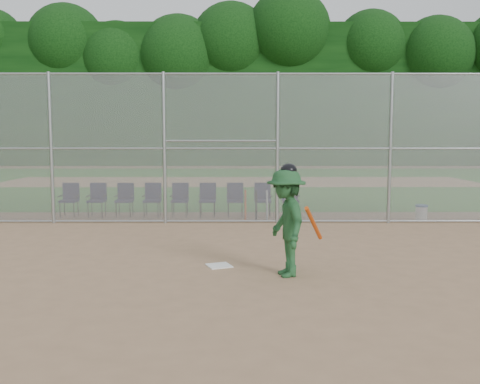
{
  "coord_description": "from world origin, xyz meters",
  "views": [
    {
      "loc": [
        -0.04,
        -9.2,
        2.33
      ],
      "look_at": [
        0.0,
        2.5,
        1.1
      ],
      "focal_mm": 40.0,
      "sensor_mm": 36.0,
      "label": 1
    }
  ],
  "objects_px": {
    "home_plate": "(219,266)",
    "batter_at_plate": "(286,222)",
    "chair_0": "(69,200)",
    "water_cooler": "(421,212)"
  },
  "relations": [
    {
      "from": "batter_at_plate",
      "to": "water_cooler",
      "type": "bearing_deg",
      "value": 53.97
    },
    {
      "from": "batter_at_plate",
      "to": "chair_0",
      "type": "xyz_separation_m",
      "value": [
        -5.72,
        6.65,
        -0.43
      ]
    },
    {
      "from": "home_plate",
      "to": "chair_0",
      "type": "bearing_deg",
      "value": 127.35
    },
    {
      "from": "water_cooler",
      "to": "chair_0",
      "type": "distance_m",
      "value": 10.04
    },
    {
      "from": "home_plate",
      "to": "water_cooler",
      "type": "bearing_deg",
      "value": 44.0
    },
    {
      "from": "batter_at_plate",
      "to": "water_cooler",
      "type": "xyz_separation_m",
      "value": [
        4.28,
        5.89,
        -0.69
      ]
    },
    {
      "from": "water_cooler",
      "to": "chair_0",
      "type": "relative_size",
      "value": 0.45
    },
    {
      "from": "batter_at_plate",
      "to": "home_plate",
      "type": "bearing_deg",
      "value": 150.25
    },
    {
      "from": "home_plate",
      "to": "batter_at_plate",
      "type": "relative_size",
      "value": 0.21
    },
    {
      "from": "batter_at_plate",
      "to": "chair_0",
      "type": "height_order",
      "value": "batter_at_plate"
    }
  ]
}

